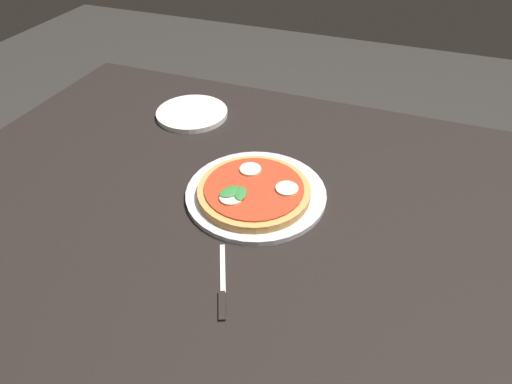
# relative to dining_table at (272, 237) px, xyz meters

# --- Properties ---
(ground_plane) EXTENTS (6.00, 6.00, 0.00)m
(ground_plane) POSITION_rel_dining_table_xyz_m (0.00, 0.00, -0.63)
(ground_plane) COLOR #2D2B28
(dining_table) EXTENTS (1.55, 1.01, 0.71)m
(dining_table) POSITION_rel_dining_table_xyz_m (0.00, 0.00, 0.00)
(dining_table) COLOR black
(dining_table) RESTS_ON ground_plane
(serving_tray) EXTENTS (0.30, 0.30, 0.01)m
(serving_tray) POSITION_rel_dining_table_xyz_m (-0.05, 0.03, 0.09)
(serving_tray) COLOR silver
(serving_tray) RESTS_ON dining_table
(pizza) EXTENTS (0.24, 0.24, 0.03)m
(pizza) POSITION_rel_dining_table_xyz_m (-0.05, 0.02, 0.11)
(pizza) COLOR tan
(pizza) RESTS_ON serving_tray
(plate_white) EXTENTS (0.20, 0.20, 0.01)m
(plate_white) POSITION_rel_dining_table_xyz_m (-0.34, 0.29, 0.09)
(plate_white) COLOR white
(plate_white) RESTS_ON dining_table
(knife) EXTENTS (0.08, 0.16, 0.01)m
(knife) POSITION_rel_dining_table_xyz_m (-0.01, -0.23, 0.08)
(knife) COLOR black
(knife) RESTS_ON dining_table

